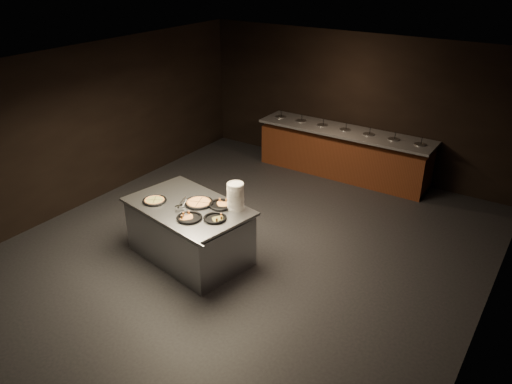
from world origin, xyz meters
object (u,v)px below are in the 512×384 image
Objects in this scene: serving_counter at (190,232)px; pan_veggie_whole at (155,200)px; pan_cheese_whole at (199,202)px; plate_stack at (236,196)px.

pan_veggie_whole is at bearing -148.94° from serving_counter.
pan_cheese_whole is at bearing 28.00° from pan_veggie_whole.
pan_veggie_whole is 0.83× the size of pan_cheese_whole.
pan_cheese_whole is (0.61, 0.32, 0.00)m from pan_veggie_whole.
serving_counter is 0.73m from pan_veggie_whole.
pan_veggie_whole and pan_cheese_whole have the same top height.
serving_counter is at bearing 20.57° from pan_veggie_whole.
serving_counter is at bearing -128.21° from pan_cheese_whole.
plate_stack is 1.28m from pan_veggie_whole.
pan_cheese_whole is (0.11, 0.13, 0.49)m from serving_counter.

